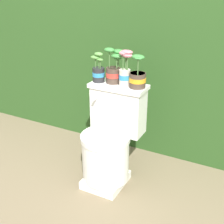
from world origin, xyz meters
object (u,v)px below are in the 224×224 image
at_px(potted_plant_midleft, 114,69).
at_px(potted_plant_middle, 125,71).
at_px(toilet, 110,141).
at_px(potted_plant_left, 98,71).
at_px(potted_plant_midright, 138,77).

bearing_deg(potted_plant_midleft, potted_plant_middle, -12.67).
relative_size(toilet, potted_plant_left, 3.31).
height_order(potted_plant_left, potted_plant_midright, potted_plant_midright).
bearing_deg(potted_plant_midright, potted_plant_middle, -176.68).
distance_m(toilet, potted_plant_midleft, 0.53).
xyz_separation_m(potted_plant_midleft, potted_plant_midright, (0.19, -0.02, -0.03)).
height_order(potted_plant_midleft, potted_plant_middle, potted_plant_middle).
bearing_deg(toilet, potted_plant_middle, 68.75).
distance_m(toilet, potted_plant_midright, 0.52).
bearing_deg(potted_plant_midleft, toilet, -72.89).
relative_size(potted_plant_left, potted_plant_midright, 0.94).
height_order(potted_plant_midleft, potted_plant_midright, potted_plant_midleft).
height_order(toilet, potted_plant_midleft, potted_plant_midleft).
bearing_deg(potted_plant_middle, potted_plant_left, -177.56).
bearing_deg(toilet, potted_plant_midright, 43.34).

